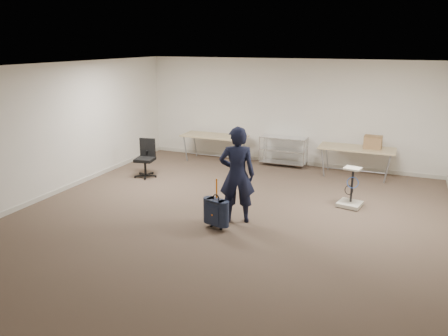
% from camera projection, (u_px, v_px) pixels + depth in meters
% --- Properties ---
extents(ground, '(9.00, 9.00, 0.00)m').
position_uv_depth(ground, '(223.00, 223.00, 8.02)').
color(ground, '#45372A').
rests_on(ground, ground).
extents(room_shell, '(8.00, 9.00, 9.00)m').
position_uv_depth(room_shell, '(248.00, 197.00, 9.23)').
color(room_shell, white).
rests_on(room_shell, ground).
extents(folding_table_left, '(1.80, 0.75, 0.73)m').
position_uv_depth(folding_table_left, '(214.00, 137.00, 12.04)').
color(folding_table_left, tan).
rests_on(folding_table_left, ground).
extents(folding_table_right, '(1.80, 0.75, 0.73)m').
position_uv_depth(folding_table_right, '(357.00, 150.00, 10.64)').
color(folding_table_right, tan).
rests_on(folding_table_right, ground).
extents(wire_shelf, '(1.22, 0.47, 0.80)m').
position_uv_depth(wire_shelf, '(283.00, 150.00, 11.62)').
color(wire_shelf, silver).
rests_on(wire_shelf, ground).
extents(person, '(0.76, 0.63, 1.79)m').
position_uv_depth(person, '(237.00, 175.00, 7.89)').
color(person, black).
rests_on(person, ground).
extents(suitcase, '(0.38, 0.28, 0.93)m').
position_uv_depth(suitcase, '(216.00, 212.00, 7.70)').
color(suitcase, '#161A32').
rests_on(suitcase, ground).
extents(office_chair, '(0.56, 0.56, 0.93)m').
position_uv_depth(office_chair, '(146.00, 165.00, 10.74)').
color(office_chair, black).
rests_on(office_chair, ground).
extents(equipment_cart, '(0.52, 0.52, 0.82)m').
position_uv_depth(equipment_cart, '(350.00, 196.00, 8.79)').
color(equipment_cart, beige).
rests_on(equipment_cart, ground).
extents(cardboard_box, '(0.42, 0.32, 0.31)m').
position_uv_depth(cardboard_box, '(373.00, 142.00, 10.50)').
color(cardboard_box, '#9B6B48').
rests_on(cardboard_box, folding_table_right).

